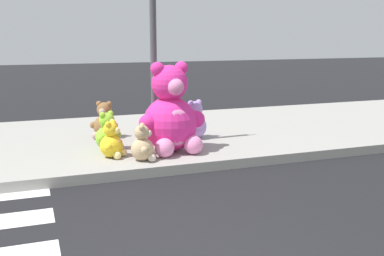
{
  "coord_description": "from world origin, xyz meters",
  "views": [
    {
      "loc": [
        -1.03,
        -3.07,
        2.0
      ],
      "look_at": [
        1.39,
        3.6,
        0.55
      ],
      "focal_mm": 43.0,
      "sensor_mm": 36.0,
      "label": 1
    }
  ],
  "objects_px": {
    "sign_pole": "(153,44)",
    "plush_tan": "(143,146)",
    "plush_pink_large": "(171,116)",
    "plush_lavender": "(194,123)",
    "plush_yellow": "(112,143)",
    "plush_brown": "(104,123)",
    "plush_red": "(166,120)",
    "plush_lime": "(108,134)"
  },
  "relations": [
    {
      "from": "plush_tan",
      "to": "plush_lime",
      "type": "height_order",
      "value": "plush_lime"
    },
    {
      "from": "sign_pole",
      "to": "plush_brown",
      "type": "distance_m",
      "value": 1.78
    },
    {
      "from": "plush_yellow",
      "to": "plush_brown",
      "type": "relative_size",
      "value": 0.85
    },
    {
      "from": "plush_pink_large",
      "to": "plush_lime",
      "type": "distance_m",
      "value": 1.08
    },
    {
      "from": "plush_pink_large",
      "to": "plush_tan",
      "type": "distance_m",
      "value": 0.76
    },
    {
      "from": "sign_pole",
      "to": "plush_brown",
      "type": "bearing_deg",
      "value": 134.38
    },
    {
      "from": "plush_tan",
      "to": "plush_yellow",
      "type": "bearing_deg",
      "value": 140.0
    },
    {
      "from": "sign_pole",
      "to": "plush_lime",
      "type": "xyz_separation_m",
      "value": [
        -0.83,
        -0.15,
        -1.44
      ]
    },
    {
      "from": "plush_lavender",
      "to": "plush_red",
      "type": "height_order",
      "value": "plush_red"
    },
    {
      "from": "plush_lavender",
      "to": "plush_brown",
      "type": "bearing_deg",
      "value": 159.3
    },
    {
      "from": "plush_lavender",
      "to": "plush_yellow",
      "type": "height_order",
      "value": "plush_lavender"
    },
    {
      "from": "plush_brown",
      "to": "sign_pole",
      "type": "bearing_deg",
      "value": -45.62
    },
    {
      "from": "plush_yellow",
      "to": "plush_pink_large",
      "type": "bearing_deg",
      "value": 3.14
    },
    {
      "from": "plush_tan",
      "to": "plush_lime",
      "type": "relative_size",
      "value": 0.88
    },
    {
      "from": "plush_yellow",
      "to": "plush_brown",
      "type": "distance_m",
      "value": 1.4
    },
    {
      "from": "plush_tan",
      "to": "plush_brown",
      "type": "distance_m",
      "value": 1.76
    },
    {
      "from": "plush_lime",
      "to": "plush_yellow",
      "type": "distance_m",
      "value": 0.49
    },
    {
      "from": "plush_red",
      "to": "plush_brown",
      "type": "relative_size",
      "value": 1.07
    },
    {
      "from": "sign_pole",
      "to": "plush_lavender",
      "type": "xyz_separation_m",
      "value": [
        0.78,
        0.18,
        -1.42
      ]
    },
    {
      "from": "plush_pink_large",
      "to": "plush_lavender",
      "type": "relative_size",
      "value": 2.05
    },
    {
      "from": "sign_pole",
      "to": "plush_pink_large",
      "type": "distance_m",
      "value": 1.28
    },
    {
      "from": "plush_tan",
      "to": "plush_lime",
      "type": "bearing_deg",
      "value": 114.66
    },
    {
      "from": "plush_pink_large",
      "to": "plush_lime",
      "type": "relative_size",
      "value": 2.26
    },
    {
      "from": "plush_red",
      "to": "plush_yellow",
      "type": "xyz_separation_m",
      "value": [
        -1.23,
        -1.26,
        -0.06
      ]
    },
    {
      "from": "sign_pole",
      "to": "plush_yellow",
      "type": "relative_size",
      "value": 5.6
    },
    {
      "from": "plush_tan",
      "to": "plush_yellow",
      "type": "relative_size",
      "value": 0.98
    },
    {
      "from": "plush_brown",
      "to": "plush_pink_large",
      "type": "bearing_deg",
      "value": -57.84
    },
    {
      "from": "plush_pink_large",
      "to": "plush_brown",
      "type": "relative_size",
      "value": 2.13
    },
    {
      "from": "plush_lime",
      "to": "plush_brown",
      "type": "bearing_deg",
      "value": 84.43
    },
    {
      "from": "sign_pole",
      "to": "plush_tan",
      "type": "xyz_separation_m",
      "value": [
        -0.45,
        -0.98,
        -1.47
      ]
    },
    {
      "from": "plush_red",
      "to": "plush_brown",
      "type": "xyz_separation_m",
      "value": [
        -1.12,
        0.14,
        -0.02
      ]
    },
    {
      "from": "plush_tan",
      "to": "plush_brown",
      "type": "relative_size",
      "value": 0.83
    },
    {
      "from": "sign_pole",
      "to": "plush_lavender",
      "type": "relative_size",
      "value": 4.57
    },
    {
      "from": "plush_red",
      "to": "plush_lime",
      "type": "height_order",
      "value": "plush_red"
    },
    {
      "from": "plush_pink_large",
      "to": "plush_lavender",
      "type": "bearing_deg",
      "value": 48.89
    },
    {
      "from": "plush_tan",
      "to": "plush_red",
      "type": "bearing_deg",
      "value": 62.61
    },
    {
      "from": "sign_pole",
      "to": "plush_lavender",
      "type": "height_order",
      "value": "sign_pole"
    },
    {
      "from": "plush_pink_large",
      "to": "plush_tan",
      "type": "height_order",
      "value": "plush_pink_large"
    },
    {
      "from": "plush_lavender",
      "to": "sign_pole",
      "type": "bearing_deg",
      "value": -167.06
    },
    {
      "from": "plush_red",
      "to": "plush_lime",
      "type": "bearing_deg",
      "value": -147.54
    },
    {
      "from": "plush_lavender",
      "to": "plush_brown",
      "type": "xyz_separation_m",
      "value": [
        -1.52,
        0.57,
        -0.01
      ]
    },
    {
      "from": "plush_pink_large",
      "to": "sign_pole",
      "type": "bearing_deg",
      "value": 100.39
    }
  ]
}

